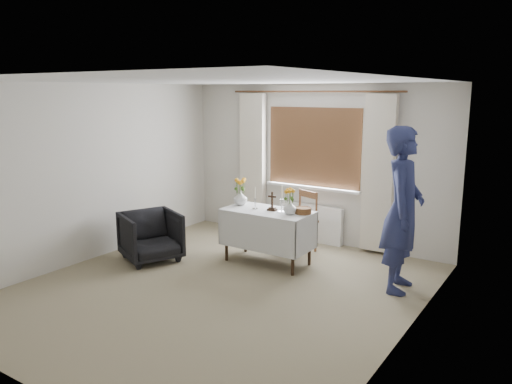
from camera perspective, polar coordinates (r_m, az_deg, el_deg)
ground at (r=6.24m, az=-4.22°, el=-11.02°), size 5.00×5.00×0.00m
altar_table at (r=7.02m, az=1.32°, el=-5.13°), size 1.24×0.64×0.76m
wooden_chair at (r=7.54m, az=4.92°, el=-3.39°), size 0.54×0.54×0.92m
armchair at (r=7.29m, az=-11.93°, el=-4.97°), size 1.02×1.01×0.71m
person at (r=6.19m, az=16.42°, el=-1.97°), size 0.58×0.79×1.99m
radiator at (r=8.10m, az=6.23°, el=-3.53°), size 1.10×0.10×0.60m
wooden_cross at (r=6.88m, az=1.86°, el=-1.06°), size 0.13×0.10×0.26m
candlestick_left at (r=6.96m, az=-0.11°, el=-0.71°), size 0.11×0.11×0.31m
candlestick_right at (r=6.78m, az=2.97°, el=-0.78°), size 0.14×0.14×0.37m
flower_vase_left at (r=7.23m, az=-1.79°, el=-0.68°), size 0.26×0.26×0.21m
flower_vase_right at (r=6.70m, az=3.88°, el=-1.77°), size 0.24×0.24×0.19m
wicker_basket at (r=6.76m, az=5.41°, el=-2.12°), size 0.28×0.28×0.08m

